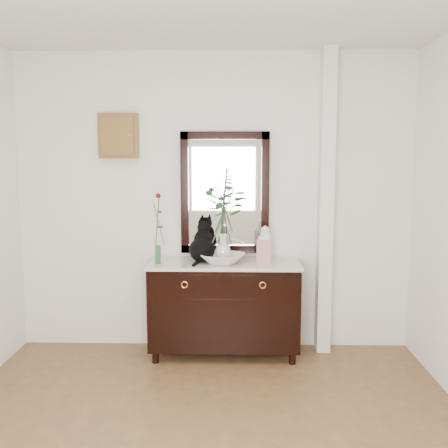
{
  "coord_description": "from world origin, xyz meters",
  "views": [
    {
      "loc": [
        0.2,
        -2.78,
        1.79
      ],
      "look_at": [
        0.1,
        1.63,
        1.2
      ],
      "focal_mm": 42.0,
      "sensor_mm": 36.0,
      "label": 1
    }
  ],
  "objects_px": {
    "lotus_bowl": "(223,259)",
    "sideboard": "(224,304)",
    "cat": "(202,241)",
    "ginger_jar": "(265,244)"
  },
  "relations": [
    {
      "from": "lotus_bowl",
      "to": "ginger_jar",
      "type": "distance_m",
      "value": 0.39
    },
    {
      "from": "sideboard",
      "to": "lotus_bowl",
      "type": "distance_m",
      "value": 0.42
    },
    {
      "from": "sideboard",
      "to": "cat",
      "type": "distance_m",
      "value": 0.59
    },
    {
      "from": "cat",
      "to": "ginger_jar",
      "type": "height_order",
      "value": "cat"
    },
    {
      "from": "sideboard",
      "to": "lotus_bowl",
      "type": "relative_size",
      "value": 3.77
    },
    {
      "from": "sideboard",
      "to": "ginger_jar",
      "type": "xyz_separation_m",
      "value": [
        0.36,
        -0.01,
        0.54
      ]
    },
    {
      "from": "sideboard",
      "to": "lotus_bowl",
      "type": "height_order",
      "value": "lotus_bowl"
    },
    {
      "from": "cat",
      "to": "lotus_bowl",
      "type": "relative_size",
      "value": 1.02
    },
    {
      "from": "lotus_bowl",
      "to": "sideboard",
      "type": "bearing_deg",
      "value": 81.93
    },
    {
      "from": "sideboard",
      "to": "cat",
      "type": "relative_size",
      "value": 3.7
    }
  ]
}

